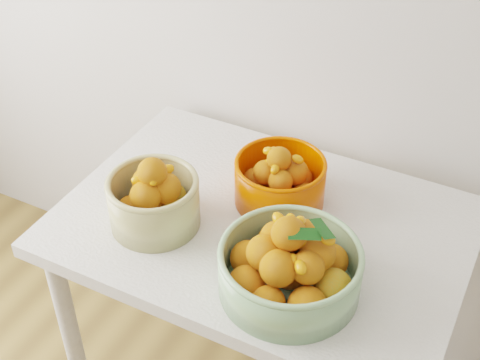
# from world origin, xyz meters

# --- Properties ---
(table) EXTENTS (1.00, 0.70, 0.75)m
(table) POSITION_xyz_m (-0.26, 1.60, 0.65)
(table) COLOR silver
(table) RESTS_ON ground
(bowl_cream) EXTENTS (0.27, 0.27, 0.19)m
(bowl_cream) POSITION_xyz_m (-0.50, 1.48, 0.82)
(bowl_cream) COLOR tan
(bowl_cream) RESTS_ON table
(bowl_green) EXTENTS (0.38, 0.38, 0.20)m
(bowl_green) POSITION_xyz_m (-0.12, 1.43, 0.82)
(bowl_green) COLOR #86B07D
(bowl_green) RESTS_ON table
(bowl_orange) EXTENTS (0.25, 0.25, 0.17)m
(bowl_orange) POSITION_xyz_m (-0.26, 1.69, 0.82)
(bowl_orange) COLOR #EA3F00
(bowl_orange) RESTS_ON table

